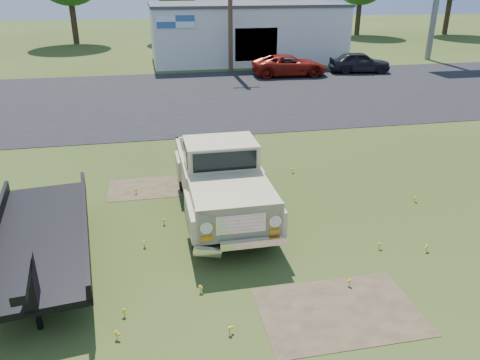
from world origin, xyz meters
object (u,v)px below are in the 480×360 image
at_px(vintage_pickup_truck, 221,177).
at_px(red_pickup, 289,66).
at_px(dark_sedan, 359,62).
at_px(flatbed_trailer, 40,231).

xyz_separation_m(vintage_pickup_truck, red_pickup, (7.44, 18.14, -0.35)).
xyz_separation_m(red_pickup, dark_sedan, (4.92, 0.19, 0.02)).
bearing_deg(red_pickup, flatbed_trailer, 152.60).
distance_m(flatbed_trailer, dark_sedan, 25.99).
distance_m(flatbed_trailer, red_pickup, 23.01).
bearing_deg(flatbed_trailer, red_pickup, 52.72).
bearing_deg(dark_sedan, vintage_pickup_truck, 154.49).
relative_size(red_pickup, dark_sedan, 1.20).
xyz_separation_m(vintage_pickup_truck, flatbed_trailer, (-4.22, -1.70, -0.21)).
bearing_deg(red_pickup, dark_sedan, -84.78).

